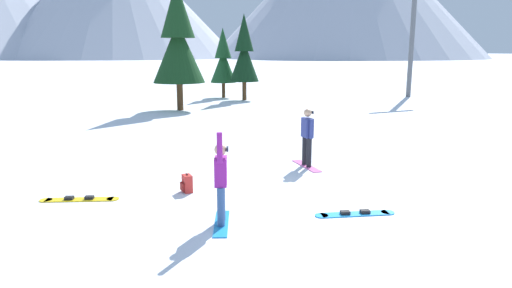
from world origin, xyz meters
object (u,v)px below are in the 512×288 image
pine_tree_short (223,60)px  backpack_red (187,184)px  snowboarder_foreground (221,181)px  pine_tree_leaning (244,54)px  loose_snowboard_far_spare (79,199)px  ski_lift_tower (413,26)px  snowboarder_midground (307,136)px  loose_snowboard_near_right (355,214)px  pine_tree_twin (178,41)px

pine_tree_short → backpack_red: bearing=-113.2°
snowboarder_foreground → backpack_red: size_ratio=4.14×
backpack_red → pine_tree_leaning: pine_tree_leaning is taller
loose_snowboard_far_spare → ski_lift_tower: bearing=32.0°
ski_lift_tower → loose_snowboard_far_spare: bearing=-148.0°
snowboarder_foreground → snowboarder_midground: bearing=39.5°
loose_snowboard_far_spare → backpack_red: size_ratio=3.89×
loose_snowboard_near_right → ski_lift_tower: 27.49m
snowboarder_midground → backpack_red: (-4.06, -0.95, -0.73)m
snowboarder_foreground → ski_lift_tower: ski_lift_tower is taller
backpack_red → snowboarder_foreground: bearing=-89.3°
backpack_red → pine_tree_leaning: bearing=62.6°
snowboarder_foreground → loose_snowboard_far_spare: snowboarder_foreground is taller
loose_snowboard_near_right → loose_snowboard_far_spare: bearing=146.3°
backpack_red → pine_tree_leaning: size_ratio=0.08×
loose_snowboard_far_spare → pine_tree_short: (11.64, 20.83, 2.76)m
pine_tree_leaning → ski_lift_tower: size_ratio=0.65×
pine_tree_twin → ski_lift_tower: 17.92m
snowboarder_midground → backpack_red: size_ratio=3.76×
snowboarder_foreground → backpack_red: bearing=90.7°
pine_tree_leaning → snowboarder_midground: bearing=-107.7°
loose_snowboard_near_right → ski_lift_tower: (19.22, 18.94, 5.23)m
pine_tree_leaning → backpack_red: bearing=-117.4°
pine_tree_leaning → ski_lift_tower: bearing=-14.7°
snowboarder_foreground → pine_tree_short: pine_tree_short is taller
snowboarder_foreground → pine_tree_short: bearing=69.0°
pine_tree_short → ski_lift_tower: ski_lift_tower is taller
pine_tree_short → pine_tree_leaning: bearing=-72.1°
loose_snowboard_near_right → pine_tree_twin: size_ratio=0.24×
loose_snowboard_far_spare → loose_snowboard_near_right: 6.42m
loose_snowboard_far_spare → backpack_red: bearing=-10.6°
pine_tree_twin → snowboarder_midground: bearing=-90.5°
snowboarder_midground → pine_tree_twin: bearing=89.5°
snowboarder_midground → loose_snowboard_far_spare: snowboarder_midground is taller
loose_snowboard_near_right → pine_tree_twin: 19.13m
pine_tree_leaning → ski_lift_tower: (12.21, -3.21, 2.00)m
backpack_red → ski_lift_tower: ski_lift_tower is taller
loose_snowboard_far_spare → ski_lift_tower: (24.57, 15.38, 5.23)m
pine_tree_leaning → loose_snowboard_near_right: bearing=-107.6°
loose_snowboard_near_right → ski_lift_tower: ski_lift_tower is taller
snowboarder_foreground → loose_snowboard_far_spare: 3.91m
backpack_red → pine_tree_short: (9.13, 21.30, 2.57)m
backpack_red → ski_lift_tower: 27.63m
loose_snowboard_far_spare → ski_lift_tower: 29.45m
pine_tree_twin → backpack_red: bearing=-105.1°
pine_tree_short → ski_lift_tower: size_ratio=0.56×
ski_lift_tower → backpack_red: bearing=-144.3°
ski_lift_tower → loose_snowboard_near_right: bearing=-135.4°
loose_snowboard_near_right → backpack_red: 4.21m
loose_snowboard_far_spare → pine_tree_twin: bearing=66.1°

